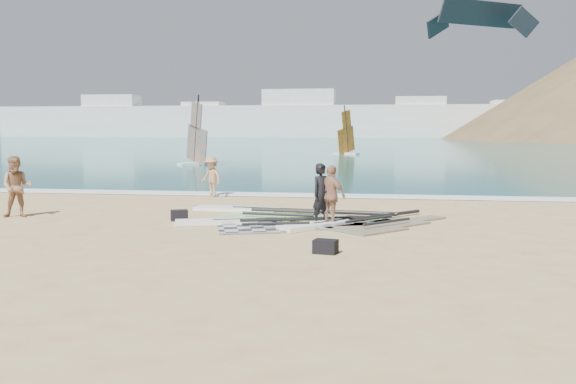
# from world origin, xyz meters

# --- Properties ---
(ground) EXTENTS (300.00, 300.00, 0.00)m
(ground) POSITION_xyz_m (0.00, 0.00, 0.00)
(ground) COLOR tan
(ground) RESTS_ON ground
(sea) EXTENTS (300.00, 240.00, 0.06)m
(sea) POSITION_xyz_m (0.00, 132.00, 0.00)
(sea) COLOR #0D4C5C
(sea) RESTS_ON ground
(surf_line) EXTENTS (300.00, 1.20, 0.04)m
(surf_line) POSITION_xyz_m (0.00, 12.30, 0.00)
(surf_line) COLOR white
(surf_line) RESTS_ON ground
(far_town) EXTENTS (160.00, 8.00, 12.00)m
(far_town) POSITION_xyz_m (-15.72, 150.00, 4.49)
(far_town) COLOR white
(far_town) RESTS_ON ground
(rig_grey) EXTENTS (5.32, 2.95, 0.20)m
(rig_grey) POSITION_xyz_m (-1.17, 4.77, 0.05)
(rig_grey) COLOR #27282A
(rig_grey) RESTS_ON ground
(rig_green) EXTENTS (6.31, 2.86, 0.20)m
(rig_green) POSITION_xyz_m (-1.17, 6.89, 0.05)
(rig_green) COLOR #55C217
(rig_green) RESTS_ON ground
(rig_orange) EXTENTS (4.47, 4.26, 0.20)m
(rig_orange) POSITION_xyz_m (1.45, 5.15, 0.05)
(rig_orange) COLOR #EC4F1C
(rig_orange) RESTS_ON ground
(gear_bag_near) EXTENTS (0.56, 0.50, 0.30)m
(gear_bag_near) POSITION_xyz_m (-3.50, 5.42, 0.15)
(gear_bag_near) COLOR black
(gear_bag_near) RESTS_ON ground
(gear_bag_far) EXTENTS (0.54, 0.43, 0.29)m
(gear_bag_far) POSITION_xyz_m (1.01, 1.35, 0.14)
(gear_bag_far) COLOR black
(gear_bag_far) RESTS_ON ground
(person_wetsuit) EXTENTS (0.70, 0.72, 1.66)m
(person_wetsuit) POSITION_xyz_m (0.54, 5.11, 0.83)
(person_wetsuit) COLOR black
(person_wetsuit) RESTS_ON ground
(beachgoer_left) EXTENTS (1.04, 0.93, 1.78)m
(beachgoer_left) POSITION_xyz_m (-8.38, 5.35, 0.89)
(beachgoer_left) COLOR #A06F4F
(beachgoer_left) RESTS_ON ground
(beachgoer_mid) EXTENTS (1.13, 1.00, 1.52)m
(beachgoer_mid) POSITION_xyz_m (-4.27, 11.50, 0.76)
(beachgoer_mid) COLOR tan
(beachgoer_mid) RESTS_ON ground
(beachgoer_back) EXTENTS (0.98, 0.91, 1.62)m
(beachgoer_back) POSITION_xyz_m (0.81, 5.08, 0.81)
(beachgoer_back) COLOR #A97658
(beachgoer_back) RESTS_ON ground
(windsurfer_left) EXTENTS (2.47, 2.42, 4.85)m
(windsurfer_left) POSITION_xyz_m (-10.73, 30.93, 1.38)
(windsurfer_left) COLOR white
(windsurfer_left) RESTS_ON ground
(windsurfer_centre) EXTENTS (2.63, 2.82, 4.72)m
(windsurfer_centre) POSITION_xyz_m (-1.66, 49.54, 1.35)
(windsurfer_centre) COLOR white
(windsurfer_centre) RESTS_ON ground
(kitesurf_kite) EXTENTS (6.98, 4.85, 2.60)m
(kitesurf_kite) POSITION_xyz_m (8.67, 36.56, 10.49)
(kitesurf_kite) COLOR #232227
(kitesurf_kite) RESTS_ON ground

